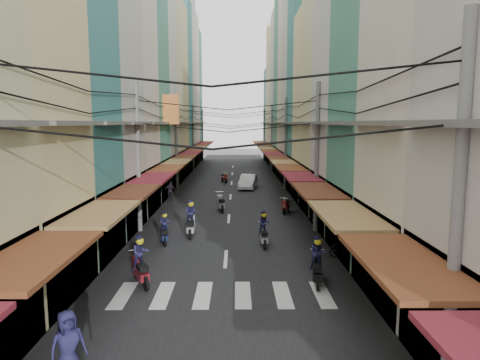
{
  "coord_description": "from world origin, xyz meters",
  "views": [
    {
      "loc": [
        0.47,
        -20.34,
        6.01
      ],
      "look_at": [
        0.7,
        4.84,
        2.63
      ],
      "focal_mm": 32.0,
      "sensor_mm": 36.0,
      "label": 1
    }
  ],
  "objects": [
    {
      "name": "sidewalk_left",
      "position": [
        -6.5,
        20.0,
        0.03
      ],
      "size": [
        3.0,
        80.0,
        0.06
      ],
      "primitive_type": "cube",
      "color": "gray",
      "rests_on": "ground"
    },
    {
      "name": "white_car",
      "position": [
        1.56,
        18.45,
        0.0
      ],
      "size": [
        4.78,
        2.49,
        1.61
      ],
      "primitive_type": "imported",
      "rotation": [
        0.0,
        0.0,
        -0.16
      ],
      "color": "white",
      "rests_on": "ground"
    },
    {
      "name": "utility_poles",
      "position": [
        0.0,
        15.01,
        6.59
      ],
      "size": [
        10.2,
        66.13,
        8.2
      ],
      "color": "slate",
      "rests_on": "ground"
    },
    {
      "name": "bicycle",
      "position": [
        5.5,
        -1.6,
        0.0
      ],
      "size": [
        1.87,
        1.24,
        1.2
      ],
      "primitive_type": "imported",
      "rotation": [
        0.0,
        0.0,
        1.93
      ],
      "color": "black",
      "rests_on": "ground"
    },
    {
      "name": "sidewalk_right",
      "position": [
        6.5,
        20.0,
        0.03
      ],
      "size": [
        3.0,
        80.0,
        0.06
      ],
      "primitive_type": "cube",
      "color": "gray",
      "rests_on": "ground"
    },
    {
      "name": "road",
      "position": [
        0.0,
        20.0,
        0.01
      ],
      "size": [
        10.0,
        80.0,
        0.02
      ],
      "primitive_type": "cube",
      "color": "black",
      "rests_on": "ground"
    },
    {
      "name": "moving_scooters",
      "position": [
        -0.24,
        1.68,
        0.54
      ],
      "size": [
        7.33,
        29.38,
        1.94
      ],
      "color": "black",
      "rests_on": "ground"
    },
    {
      "name": "traffic_sign",
      "position": [
        5.6,
        -4.81,
        2.23
      ],
      "size": [
        0.1,
        0.67,
        3.04
      ],
      "color": "slate",
      "rests_on": "ground"
    },
    {
      "name": "building_row_right",
      "position": [
        7.92,
        16.45,
        9.41
      ],
      "size": [
        7.8,
        68.98,
        22.59
      ],
      "color": "teal",
      "rests_on": "ground"
    },
    {
      "name": "ground",
      "position": [
        0.0,
        0.0,
        0.0
      ],
      "size": [
        160.0,
        160.0,
        0.0
      ],
      "primitive_type": "plane",
      "color": "slate",
      "rests_on": "ground"
    },
    {
      "name": "pedestrians",
      "position": [
        -4.05,
        3.36,
        1.06
      ],
      "size": [
        13.47,
        23.84,
        2.2
      ],
      "color": "black",
      "rests_on": "ground"
    },
    {
      "name": "crosswalk",
      "position": [
        -0.0,
        -6.0,
        0.03
      ],
      "size": [
        7.55,
        2.4,
        0.01
      ],
      "color": "silver",
      "rests_on": "ground"
    },
    {
      "name": "parked_scooters",
      "position": [
        4.32,
        -2.93,
        0.47
      ],
      "size": [
        13.23,
        14.24,
        1.0
      ],
      "color": "black",
      "rests_on": "ground"
    },
    {
      "name": "market_umbrella",
      "position": [
        6.11,
        -8.42,
        2.23
      ],
      "size": [
        2.4,
        2.4,
        2.53
      ],
      "color": "#B2B2B7",
      "rests_on": "ground"
    },
    {
      "name": "building_row_left",
      "position": [
        -7.92,
        16.56,
        9.78
      ],
      "size": [
        7.8,
        67.67,
        23.7
      ],
      "color": "beige",
      "rests_on": "ground"
    }
  ]
}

